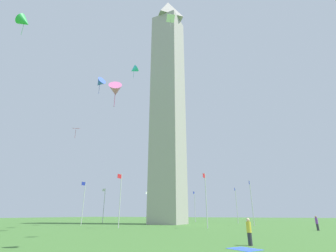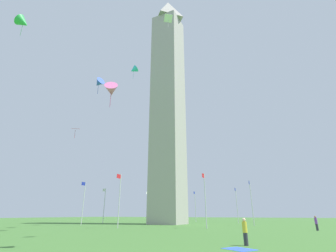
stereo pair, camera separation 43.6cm
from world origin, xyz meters
The scene contains 19 objects.
ground_plane centered at (0.00, 0.00, 0.00)m, with size 260.00×260.00×0.00m, color #3D6B2D.
obelisk_monument centered at (0.00, 0.00, 30.57)m, with size 6.72×6.72×61.13m.
flagpole_n centered at (17.52, 0.00, 4.45)m, with size 1.12×0.14×8.13m.
flagpole_ne centered at (12.40, 12.35, 4.45)m, with size 1.12×0.14×8.13m.
flagpole_e centered at (0.06, 17.46, 4.45)m, with size 1.12×0.14×8.13m.
flagpole_se centered at (-12.29, 12.35, 4.45)m, with size 1.12×0.14×8.13m.
flagpole_s centered at (-17.40, 0.00, 4.45)m, with size 1.12×0.14×8.13m.
flagpole_sw centered at (-12.29, -12.35, 4.45)m, with size 1.12×0.14×8.13m.
flagpole_w centered at (0.06, -17.46, 4.45)m, with size 1.12×0.14×8.13m.
flagpole_nw centered at (12.40, -12.35, 4.45)m, with size 1.12×0.14×8.13m.
person_yellow_shirt centered at (31.37, 21.03, 0.86)m, with size 0.32×0.32×1.74m.
person_purple_shirt centered at (10.80, 26.69, 0.89)m, with size 0.32×0.32×1.79m.
kite_red_diamond centered at (21.39, -7.24, 15.71)m, with size 1.69×1.70×1.93m.
kite_white_diamond centered at (30.45, 14.78, 22.64)m, with size 1.16×1.18×1.45m.
kite_pink_delta centered at (37.31, 13.40, 10.61)m, with size 1.59×1.50×2.01m.
kite_green_delta centered at (35.09, -4.45, 26.01)m, with size 2.47×2.55×3.20m.
kite_cyan_delta centered at (10.90, -3.31, 32.46)m, with size 2.51×2.65×3.31m.
kite_blue_delta centered at (26.00, 1.25, 20.11)m, with size 1.62×1.83×2.59m.
picnic_blanket_near_first_person centered at (33.37, 20.94, 0.01)m, with size 1.80×1.40×0.01m, color blue.
Camera 1 is at (50.11, 23.78, 1.98)m, focal length 26.09 mm.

